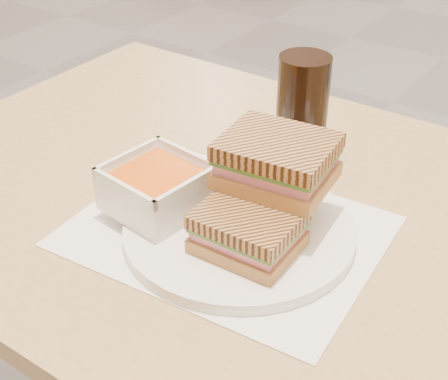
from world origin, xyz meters
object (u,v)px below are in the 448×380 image
Objects in this scene: panini_lower at (248,230)px; main_table at (302,292)px; plate at (239,230)px; cola_glass at (302,109)px; soup_bowl at (158,189)px.

main_table is at bearing 77.29° from panini_lower.
plate is at bearing -127.61° from main_table.
main_table is 0.15m from plate.
panini_lower is 0.25m from cola_glass.
plate is 0.11m from soup_bowl.
panini_lower is at bearing -102.71° from main_table.
main_table is 9.84× the size of soup_bowl.
cola_glass is (0.07, 0.23, 0.03)m from soup_bowl.
cola_glass is at bearing 123.44° from main_table.
main_table is 0.24m from soup_bowl.
soup_bowl reaches higher than panini_lower.
plate reaches higher than main_table.
soup_bowl is at bearing -166.50° from plate.
panini_lower is at bearing -74.26° from cola_glass.
plate is at bearing 13.50° from soup_bowl.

